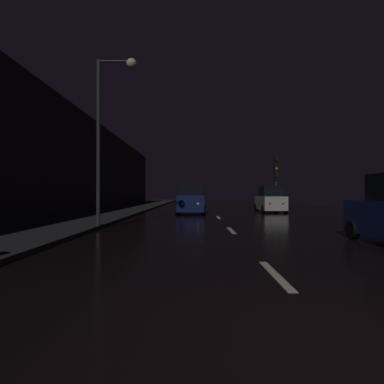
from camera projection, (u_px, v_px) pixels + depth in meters
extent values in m
cube|color=black|center=(212.00, 211.00, 27.50)|extent=(27.69, 84.00, 0.02)
cube|color=#28282B|center=(122.00, 210.00, 27.55)|extent=(4.40, 84.00, 0.15)
cube|color=#2D2B28|center=(76.00, 162.00, 24.09)|extent=(0.80, 63.00, 7.68)
cube|color=beige|center=(275.00, 275.00, 6.00)|extent=(0.16, 2.20, 0.01)
cube|color=beige|center=(231.00, 230.00, 13.20)|extent=(0.16, 2.20, 0.01)
cube|color=beige|center=(218.00, 217.00, 20.34)|extent=(0.16, 2.20, 0.01)
cylinder|color=#38383A|center=(276.00, 196.00, 27.23)|extent=(0.12, 0.12, 2.60)
cube|color=black|center=(276.00, 169.00, 27.24)|extent=(0.32, 0.35, 1.90)
sphere|color=black|center=(277.00, 161.00, 27.06)|extent=(0.22, 0.22, 0.22)
sphere|color=orange|center=(277.00, 169.00, 27.06)|extent=(0.22, 0.22, 0.22)
sphere|color=black|center=(277.00, 176.00, 27.06)|extent=(0.22, 0.22, 0.22)
cylinder|color=#2D2D30|center=(98.00, 144.00, 13.79)|extent=(0.16, 0.16, 7.14)
cylinder|color=#2D2D30|center=(115.00, 61.00, 13.80)|extent=(1.40, 0.10, 0.10)
sphere|color=beige|center=(132.00, 64.00, 13.79)|extent=(0.44, 0.44, 0.44)
cube|color=#141E51|center=(191.00, 203.00, 23.90)|extent=(1.87, 4.36, 1.14)
cube|color=black|center=(191.00, 189.00, 24.06)|extent=(1.59, 2.18, 0.87)
cylinder|color=black|center=(204.00, 210.00, 22.37)|extent=(0.23, 0.66, 0.66)
cylinder|color=black|center=(177.00, 210.00, 22.38)|extent=(0.23, 0.66, 0.66)
cylinder|color=black|center=(203.00, 208.00, 25.42)|extent=(0.23, 0.66, 0.66)
cylinder|color=black|center=(179.00, 208.00, 25.43)|extent=(0.23, 0.66, 0.66)
sphere|color=white|center=(198.00, 204.00, 21.76)|extent=(0.19, 0.19, 0.19)
sphere|color=white|center=(183.00, 204.00, 21.77)|extent=(0.19, 0.19, 0.19)
sphere|color=red|center=(197.00, 202.00, 26.04)|extent=(0.19, 0.19, 0.19)
sphere|color=red|center=(185.00, 202.00, 26.04)|extent=(0.19, 0.19, 0.19)
cube|color=silver|center=(270.00, 203.00, 25.97)|extent=(1.73, 4.04, 1.06)
cube|color=black|center=(271.00, 191.00, 25.83)|extent=(1.47, 2.02, 0.81)
cylinder|color=black|center=(256.00, 208.00, 27.38)|extent=(0.21, 0.61, 0.61)
cylinder|color=black|center=(276.00, 208.00, 27.37)|extent=(0.21, 0.61, 0.61)
cylinder|color=black|center=(263.00, 209.00, 24.56)|extent=(0.21, 0.61, 0.61)
cylinder|color=black|center=(286.00, 209.00, 24.54)|extent=(0.21, 0.61, 0.61)
sphere|color=slate|center=(259.00, 202.00, 27.95)|extent=(0.17, 0.17, 0.17)
sphere|color=slate|center=(270.00, 202.00, 27.94)|extent=(0.17, 0.17, 0.17)
sphere|color=red|center=(270.00, 204.00, 23.99)|extent=(0.17, 0.17, 0.17)
sphere|color=red|center=(283.00, 204.00, 23.98)|extent=(0.17, 0.17, 0.17)
cylinder|color=black|center=(353.00, 230.00, 10.68)|extent=(0.21, 0.62, 0.62)
sphere|color=slate|center=(355.00, 215.00, 11.25)|extent=(0.17, 0.17, 0.17)
sphere|color=slate|center=(383.00, 215.00, 11.24)|extent=(0.17, 0.17, 0.17)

